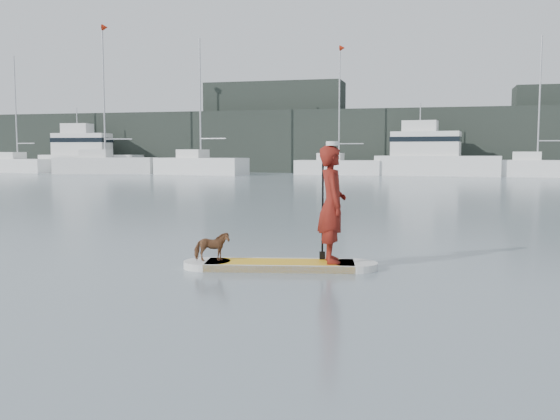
% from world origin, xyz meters
% --- Properties ---
extents(ground, '(140.00, 140.00, 0.00)m').
position_xyz_m(ground, '(0.00, 0.00, 0.00)').
color(ground, slate).
rests_on(ground, ground).
extents(paddleboard, '(3.26, 1.26, 0.12)m').
position_xyz_m(paddleboard, '(3.73, 2.03, 0.06)').
color(paddleboard, '#EDAD16').
rests_on(paddleboard, ground).
extents(paddler, '(0.66, 0.82, 1.96)m').
position_xyz_m(paddler, '(4.58, 2.19, 1.10)').
color(paddler, maroon).
rests_on(paddler, paddleboard).
extents(white_cap, '(0.22, 0.22, 0.07)m').
position_xyz_m(white_cap, '(4.58, 2.19, 2.11)').
color(white_cap, silver).
rests_on(white_cap, paddler).
extents(dog, '(0.64, 0.51, 0.49)m').
position_xyz_m(dog, '(2.58, 1.81, 0.37)').
color(dog, brown).
rests_on(dog, paddleboard).
extents(paddle, '(0.10, 0.30, 2.00)m').
position_xyz_m(paddle, '(4.38, 2.42, 0.80)').
color(paddle, black).
rests_on(paddle, ground).
extents(sailboat_a, '(8.05, 3.87, 11.21)m').
position_xyz_m(sailboat_a, '(-33.58, 44.76, 0.78)').
color(sailboat_a, white).
rests_on(sailboat_a, ground).
extents(sailboat_b, '(9.48, 4.33, 13.57)m').
position_xyz_m(sailboat_b, '(-23.68, 44.06, 0.94)').
color(sailboat_b, white).
rests_on(sailboat_b, ground).
extents(sailboat_c, '(8.56, 4.14, 11.79)m').
position_xyz_m(sailboat_c, '(-14.03, 43.52, 0.87)').
color(sailboat_c, white).
rests_on(sailboat_c, ground).
extents(sailboat_d, '(7.76, 2.99, 11.19)m').
position_xyz_m(sailboat_d, '(-2.22, 46.40, 0.80)').
color(sailboat_d, white).
rests_on(sailboat_d, ground).
extents(sailboat_e, '(7.95, 3.60, 11.12)m').
position_xyz_m(sailboat_e, '(13.93, 45.40, 0.80)').
color(sailboat_e, white).
rests_on(sailboat_e, ground).
extents(motor_yacht_a, '(10.47, 4.25, 6.11)m').
position_xyz_m(motor_yacht_a, '(5.82, 46.23, 1.72)').
color(motor_yacht_a, white).
rests_on(motor_yacht_a, ground).
extents(motor_yacht_b, '(9.80, 4.15, 6.29)m').
position_xyz_m(motor_yacht_b, '(-27.13, 46.81, 1.77)').
color(motor_yacht_b, white).
rests_on(motor_yacht_b, ground).
extents(shore_mass, '(90.00, 6.00, 6.00)m').
position_xyz_m(shore_mass, '(0.00, 53.00, 3.00)').
color(shore_mass, black).
rests_on(shore_mass, ground).
extents(shore_building_west, '(14.00, 4.00, 9.00)m').
position_xyz_m(shore_building_west, '(-10.00, 54.00, 4.50)').
color(shore_building_west, black).
rests_on(shore_building_west, ground).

